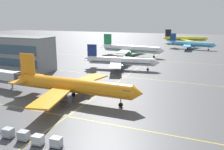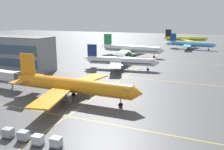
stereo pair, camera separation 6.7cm
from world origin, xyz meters
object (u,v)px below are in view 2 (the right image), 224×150
(airliner_far_left_stand, at_px, (191,44))
(baggage_cart_row_fourth, at_px, (23,136))
(baggage_cart_row_rightmost, at_px, (56,142))
(airliner_far_right_stand, at_px, (185,39))
(airliner_third_row, at_px, (131,49))
(airliner_front_gate, at_px, (73,86))
(baggage_cart_row_middle, at_px, (8,133))
(airliner_second_row, at_px, (120,61))
(baggage_cart_row_fifth, at_px, (38,140))
(jet_bridge, at_px, (6,75))

(airliner_far_left_stand, relative_size, baggage_cart_row_fourth, 12.35)
(baggage_cart_row_rightmost, bearing_deg, airliner_far_right_stand, 88.81)
(airliner_third_row, bearing_deg, airliner_front_gate, -83.49)
(airliner_front_gate, relative_size, airliner_third_row, 0.97)
(airliner_front_gate, height_order, airliner_third_row, airliner_third_row)
(airliner_third_row, relative_size, baggage_cart_row_middle, 14.31)
(airliner_far_left_stand, relative_size, airliner_far_right_stand, 0.90)
(airliner_third_row, relative_size, baggage_cart_row_fourth, 14.31)
(airliner_front_gate, relative_size, baggage_cart_row_middle, 13.86)
(airliner_front_gate, relative_size, airliner_far_right_stand, 1.01)
(airliner_second_row, height_order, airliner_far_right_stand, airliner_far_right_stand)
(baggage_cart_row_fifth, bearing_deg, airliner_far_left_stand, 84.37)
(airliner_third_row, distance_m, baggage_cart_row_fourth, 102.11)
(airliner_front_gate, bearing_deg, baggage_cart_row_fourth, -81.97)
(airliner_second_row, relative_size, airliner_third_row, 0.85)
(baggage_cart_row_middle, bearing_deg, airliner_far_left_stand, 81.71)
(baggage_cart_row_middle, xyz_separation_m, baggage_cart_row_fourth, (3.48, 0.22, 0.00))
(baggage_cart_row_rightmost, bearing_deg, airliner_second_row, 100.64)
(airliner_second_row, relative_size, baggage_cart_row_middle, 12.11)
(airliner_third_row, distance_m, airliner_far_right_stand, 86.72)
(baggage_cart_row_fifth, xyz_separation_m, baggage_cart_row_rightmost, (3.48, 0.58, 0.00))
(airliner_front_gate, height_order, baggage_cart_row_fifth, airliner_front_gate)
(airliner_far_left_stand, height_order, airliner_far_right_stand, airliner_far_right_stand)
(airliner_far_left_stand, height_order, baggage_cart_row_middle, airliner_far_left_stand)
(airliner_far_right_stand, distance_m, baggage_cart_row_rightmost, 184.68)
(airliner_third_row, height_order, baggage_cart_row_fifth, airliner_third_row)
(baggage_cart_row_fourth, bearing_deg, airliner_front_gate, 98.03)
(airliner_far_left_stand, relative_size, baggage_cart_row_fifth, 12.35)
(airliner_second_row, distance_m, jet_bridge, 47.12)
(airliner_third_row, xyz_separation_m, baggage_cart_row_fourth, (12.17, -101.33, -3.26))
(airliner_far_left_stand, distance_m, baggage_cart_row_rightmost, 147.88)
(airliner_third_row, xyz_separation_m, airliner_far_left_stand, (30.25, 46.45, -0.57))
(airliner_far_right_stand, bearing_deg, jet_bridge, -104.09)
(airliner_far_left_stand, relative_size, jet_bridge, 2.11)
(airliner_far_right_stand, height_order, baggage_cart_row_rightmost, airliner_far_right_stand)
(baggage_cart_row_fourth, height_order, jet_bridge, jet_bridge)
(baggage_cart_row_middle, bearing_deg, airliner_front_gate, 89.17)
(airliner_far_right_stand, bearing_deg, airliner_front_gate, -94.91)
(baggage_cart_row_middle, distance_m, baggage_cart_row_fifth, 6.97)
(baggage_cart_row_middle, bearing_deg, baggage_cart_row_fifth, -0.18)
(baggage_cart_row_rightmost, bearing_deg, jet_bridge, 146.43)
(airliner_third_row, distance_m, baggage_cart_row_fifth, 102.82)
(airliner_far_left_stand, height_order, baggage_cart_row_fourth, airliner_far_left_stand)
(baggage_cart_row_middle, height_order, baggage_cart_row_fifth, same)
(baggage_cart_row_rightmost, bearing_deg, airliner_front_gate, 114.66)
(airliner_front_gate, bearing_deg, baggage_cart_row_middle, -90.83)
(airliner_second_row, xyz_separation_m, baggage_cart_row_middle, (1.67, -65.09, -2.61))
(airliner_far_right_stand, bearing_deg, airliner_third_row, -105.35)
(airliner_second_row, bearing_deg, baggage_cart_row_fifth, -82.45)
(airliner_third_row, height_order, airliner_far_left_stand, airliner_third_row)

